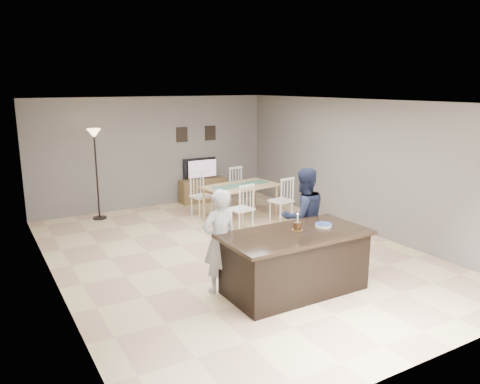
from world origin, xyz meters
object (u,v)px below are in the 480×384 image
television (201,168)px  floor_lamp (95,150)px  birthday_cake (297,226)px  plate_stack (323,225)px  woman (220,241)px  man (303,217)px  kitchen_island (295,262)px  tv_console (203,190)px  dining_table (241,191)px

television → floor_lamp: bearing=7.0°
birthday_cake → plate_stack: size_ratio=0.97×
television → woman: woman is taller
television → woman: 5.52m
man → plate_stack: size_ratio=6.41×
woman → birthday_cake: woman is taller
television → man: bearing=85.0°
kitchen_island → tv_console: 5.70m
dining_table → floor_lamp: bearing=141.8°
birthday_cake → woman: bearing=156.6°
television → birthday_cake: (-1.09, -5.54, 0.10)m
man → birthday_cake: 0.99m
television → man: man is taller
tv_console → television: size_ratio=1.31×
woman → plate_stack: (1.49, -0.51, 0.15)m
tv_console → kitchen_island: bearing=-102.2°
television → plate_stack: (-0.65, -5.60, 0.06)m
kitchen_island → man: bearing=46.2°
kitchen_island → tv_console: bearing=77.8°
television → woman: bearing=67.2°
tv_console → birthday_cake: 5.62m
kitchen_island → television: (1.20, 5.64, 0.41)m
plate_stack → kitchen_island: bearing=-176.2°
tv_console → dining_table: 1.90m
man → plate_stack: (-0.23, -0.78, 0.09)m
dining_table → floor_lamp: floor_lamp is taller
woman → plate_stack: size_ratio=5.98×
man → birthday_cake: man is taller
tv_console → plate_stack: 5.61m
tv_console → floor_lamp: 3.03m
birthday_cake → floor_lamp: bearing=107.5°
television → floor_lamp: 2.85m
floor_lamp → man: bearing=-62.8°
man → plate_stack: man is taller
tv_console → floor_lamp: size_ratio=0.59×
woman → dining_table: (2.20, 3.16, -0.13)m
dining_table → plate_stack: bearing=-109.2°
kitchen_island → floor_lamp: bearing=106.1°
kitchen_island → woman: size_ratio=1.39×
woman → birthday_cake: (1.05, -0.45, 0.19)m
television → floor_lamp: size_ratio=0.45×
kitchen_island → birthday_cake: 0.53m
floor_lamp → woman: bearing=-82.9°
tv_console → dining_table: dining_table is taller
dining_table → floor_lamp: (-2.79, 1.60, 0.94)m
floor_lamp → tv_console: bearing=5.6°
woman → kitchen_island: bearing=145.7°
man → floor_lamp: bearing=-56.6°
television → woman: size_ratio=0.59×
plate_stack → television: bearing=83.4°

